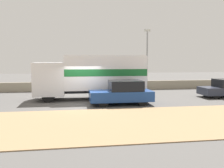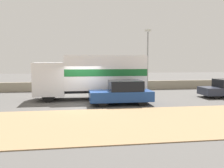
% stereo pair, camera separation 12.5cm
% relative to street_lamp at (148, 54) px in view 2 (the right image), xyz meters
% --- Properties ---
extents(ground_plane, '(80.00, 80.00, 0.00)m').
position_rel_street_lamp_xyz_m(ground_plane, '(-6.50, -7.14, -3.48)').
color(ground_plane, '#514F4C').
extents(dirt_shoulder_foreground, '(60.00, 6.34, 0.04)m').
position_rel_street_lamp_xyz_m(dirt_shoulder_foreground, '(-6.50, -12.24, -3.46)').
color(dirt_shoulder_foreground, '#937551').
rests_on(dirt_shoulder_foreground, ground_plane).
extents(stone_wall_backdrop, '(60.00, 0.35, 0.88)m').
position_rel_street_lamp_xyz_m(stone_wall_backdrop, '(-6.50, 0.35, -3.04)').
color(stone_wall_backdrop, gray).
rests_on(stone_wall_backdrop, ground_plane).
extents(street_lamp, '(0.56, 0.28, 5.89)m').
position_rel_street_lamp_xyz_m(street_lamp, '(0.00, 0.00, 0.00)').
color(street_lamp, gray).
rests_on(street_lamp, ground_plane).
extents(box_truck, '(8.12, 2.55, 3.26)m').
position_rel_street_lamp_xyz_m(box_truck, '(-5.70, -4.91, -1.63)').
color(box_truck, silver).
rests_on(box_truck, ground_plane).
extents(car_hatchback, '(4.11, 1.82, 1.59)m').
position_rel_street_lamp_xyz_m(car_hatchback, '(-3.98, -7.53, -2.69)').
color(car_hatchback, navy).
rests_on(car_hatchback, ground_plane).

